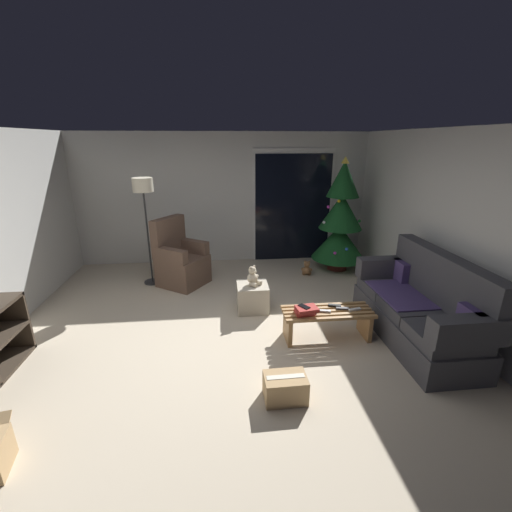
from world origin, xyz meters
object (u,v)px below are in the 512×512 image
Objects in this scene: couch at (420,309)px; remote_white at (355,309)px; floor_lamp at (144,195)px; ottoman at (252,297)px; remote_silver at (324,311)px; remote_graphite at (343,308)px; teddy_bear_cream at (253,277)px; remote_black at (335,305)px; christmas_tree at (340,222)px; book_stack at (306,311)px; armchair at (180,261)px; teddy_bear_chestnut_by_tree at (307,269)px; cell_phone at (304,306)px; coffee_table at (327,319)px; cardboard_box_taped_mid_floor at (285,388)px.

remote_white is at bearing 173.82° from couch.
ottoman is (1.63, -1.16, -1.31)m from floor_lamp.
couch is 1.17m from remote_silver.
remote_white is at bearing 84.55° from remote_graphite.
remote_silver is 0.55× the size of teddy_bear_cream.
remote_black is at bearing -38.04° from ottoman.
christmas_tree reaches higher than remote_black.
remote_black is at bearing 22.63° from book_stack.
remote_white is at bearing -36.89° from ottoman.
teddy_bear_cream is (-0.54, 0.92, 0.08)m from book_stack.
armchair is 3.96× the size of teddy_bear_chestnut_by_tree.
remote_white is at bearing -104.02° from christmas_tree.
floor_lamp is at bearing 136.26° from book_stack.
christmas_tree is at bearing -23.48° from remote_white.
remote_graphite is 0.09× the size of floor_lamp.
cell_phone is at bearing -50.21° from armchair.
remote_black is 0.08× the size of christmas_tree.
cell_phone is at bearing 177.92° from couch.
book_stack is 0.63× the size of ottoman.
remote_silver reaches higher than ottoman.
remote_graphite is 0.35× the size of ottoman.
armchair is 1.57m from teddy_bear_cream.
teddy_bear_cream is 1.69m from teddy_bear_chestnut_by_tree.
christmas_tree is at bearing 94.61° from couch.
coffee_table is at bearing -45.15° from ottoman.
teddy_bear_chestnut_by_tree is (0.55, 2.14, -0.31)m from book_stack.
cell_phone reaches higher than remote_white.
christmas_tree reaches higher than coffee_table.
cardboard_box_taped_mid_floor is at bearing -66.61° from armchair.
ottoman is (-0.55, 0.92, -0.24)m from book_stack.
teddy_bear_chestnut_by_tree is at bearing 72.56° from cardboard_box_taped_mid_floor.
teddy_bear_cream is 1.89m from cardboard_box_taped_mid_floor.
book_stack is (-0.48, -0.08, 0.04)m from remote_graphite.
teddy_bear_cream reaches higher than remote_graphite.
remote_black is (0.12, 0.10, 0.14)m from coffee_table.
ottoman is at bearing 120.72° from book_stack.
teddy_bear_cream reaches higher than remote_white.
cell_phone is 3.17m from floor_lamp.
christmas_tree is (0.92, 2.33, 0.66)m from coffee_table.
remote_silver is 1.00× the size of remote_graphite.
remote_graphite is (0.19, 0.01, 0.14)m from coffee_table.
ottoman is at bearing 43.65° from remote_white.
christmas_tree reaches higher than armchair.
ottoman is at bearing 87.30° from cell_phone.
cell_phone is 1.09m from ottoman.
couch reaches higher than remote_white.
remote_graphite is 2.07m from teddy_bear_chestnut_by_tree.
cell_phone reaches higher than remote_silver.
remote_silver is 2.13m from teddy_bear_chestnut_by_tree.
cell_phone reaches higher than book_stack.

